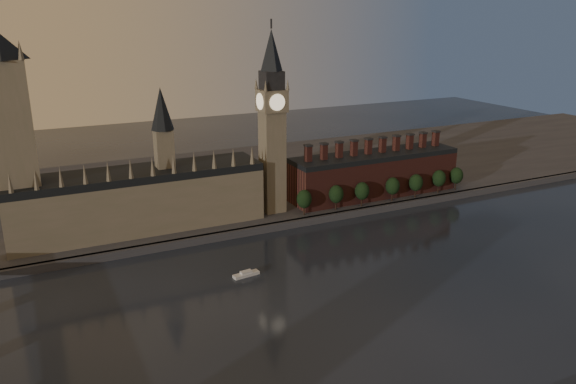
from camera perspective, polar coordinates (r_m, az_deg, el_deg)
name	(u,v)px	position (r m, az deg, el deg)	size (l,w,h in m)	color
ground	(361,304)	(236.43, 7.43, -11.19)	(900.00, 900.00, 0.00)	black
north_bank	(218,185)	(385.09, -7.09, 0.69)	(900.00, 182.00, 4.00)	#444449
palace_of_westminster	(140,197)	(305.43, -14.80, -0.45)	(130.00, 30.30, 74.00)	#7C6C58
victoria_tower	(13,136)	(291.85, -26.14, 5.11)	(24.00, 24.00, 108.00)	#7C6C58
big_ben	(272,121)	(313.91, -1.63, 7.25)	(15.00, 15.00, 107.00)	#7C6C58
chimney_block	(374,173)	(356.47, 8.74, 1.88)	(110.00, 25.00, 37.00)	#582721
embankment_tree_0	(304,199)	(317.32, 1.66, -0.72)	(8.60, 8.60, 14.88)	black
embankment_tree_1	(336,194)	(327.01, 4.92, -0.22)	(8.60, 8.60, 14.88)	black
embankment_tree_2	(362,191)	(334.52, 7.53, 0.10)	(8.60, 8.60, 14.88)	black
embankment_tree_3	(393,186)	(347.11, 10.58, 0.60)	(8.60, 8.60, 14.88)	black
embankment_tree_4	(416,183)	(356.97, 12.87, 0.93)	(8.60, 8.60, 14.88)	black
embankment_tree_5	(439,178)	(370.00, 15.08, 1.35)	(8.60, 8.60, 14.88)	black
embankment_tree_6	(456,176)	(379.53, 16.74, 1.61)	(8.60, 8.60, 14.88)	black
river_boat	(246,274)	(257.51, -4.27, -8.31)	(12.63, 4.94, 2.46)	silver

